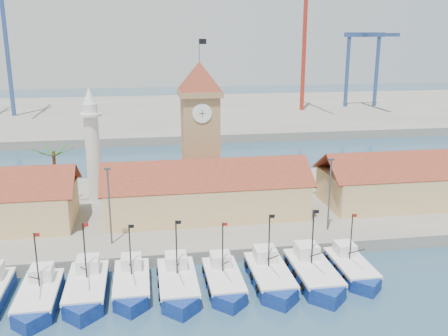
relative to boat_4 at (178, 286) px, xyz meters
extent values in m
plane|color=#1D344D|center=(5.15, -2.14, -0.80)|extent=(400.00, 400.00, 0.00)
cube|color=gray|center=(5.15, 21.86, -0.05)|extent=(140.00, 32.00, 1.50)
cube|color=gray|center=(5.15, 107.86, 0.20)|extent=(240.00, 80.00, 2.00)
cube|color=navy|center=(-13.13, 0.07, -0.30)|extent=(3.51, 7.95, 1.81)
cube|color=navy|center=(-13.13, -3.90, -0.30)|extent=(3.51, 3.51, 1.81)
cube|color=silver|center=(-13.13, 0.07, 0.61)|extent=(3.58, 8.17, 0.35)
cube|color=silver|center=(-13.13, 2.06, 1.41)|extent=(2.11, 2.21, 1.40)
cylinder|color=black|center=(-13.13, 0.58, 3.42)|extent=(0.14, 0.14, 5.62)
cube|color=#A5140F|center=(-12.88, 0.58, 6.03)|extent=(0.50, 0.02, 0.35)
cube|color=navy|center=(-8.83, 0.96, -0.27)|extent=(3.69, 8.34, 1.90)
cube|color=navy|center=(-8.83, -3.21, -0.27)|extent=(3.69, 3.69, 1.90)
cube|color=silver|center=(-8.83, 0.96, 0.68)|extent=(3.76, 8.57, 0.37)
cube|color=silver|center=(-8.83, 3.04, 1.52)|extent=(2.21, 2.32, 1.47)
cylinder|color=black|center=(-8.83, 1.48, 3.63)|extent=(0.15, 0.15, 5.90)
cube|color=#A5140F|center=(-8.56, 1.48, 6.37)|extent=(0.53, 0.02, 0.37)
cube|color=navy|center=(-4.53, 1.25, -0.31)|extent=(3.42, 7.74, 1.76)
cube|color=navy|center=(-4.53, -2.62, -0.31)|extent=(3.42, 3.42, 1.76)
cube|color=silver|center=(-4.53, 1.25, 0.57)|extent=(3.49, 7.95, 0.34)
cube|color=silver|center=(-4.53, 3.18, 1.35)|extent=(2.05, 2.15, 1.37)
cylinder|color=black|center=(-4.53, 1.74, 3.31)|extent=(0.14, 0.14, 5.47)
cube|color=black|center=(-4.28, 1.74, 5.85)|extent=(0.49, 0.02, 0.34)
cube|color=navy|center=(0.00, 0.41, -0.28)|extent=(3.64, 8.25, 1.87)
cube|color=navy|center=(0.00, -3.71, -0.28)|extent=(3.64, 3.64, 1.87)
cube|color=silver|center=(0.00, 0.41, 0.66)|extent=(3.72, 8.48, 0.36)
cube|color=silver|center=(0.00, 2.47, 1.49)|extent=(2.19, 2.29, 1.46)
cylinder|color=black|center=(0.00, 0.93, 3.58)|extent=(0.15, 0.15, 5.83)
cube|color=black|center=(0.26, 0.93, 6.29)|extent=(0.52, 0.02, 0.36)
cube|color=navy|center=(4.61, 0.39, -0.31)|extent=(3.40, 7.68, 1.75)
cube|color=navy|center=(4.61, -3.45, -0.31)|extent=(3.39, 3.39, 1.75)
cube|color=silver|center=(4.61, 0.39, 0.56)|extent=(3.46, 7.90, 0.34)
cube|color=silver|center=(4.61, 2.31, 1.34)|extent=(2.04, 2.13, 1.36)
cylinder|color=black|center=(4.61, 0.88, 3.28)|extent=(0.14, 0.14, 5.43)
cube|color=#A5140F|center=(4.85, 0.88, 5.80)|extent=(0.49, 0.02, 0.34)
cube|color=navy|center=(9.41, 0.48, -0.27)|extent=(3.65, 8.27, 1.88)
cube|color=navy|center=(9.41, -3.65, -0.27)|extent=(3.65, 3.65, 1.88)
cube|color=silver|center=(9.41, 0.48, 0.66)|extent=(3.73, 8.50, 0.37)
cube|color=silver|center=(9.41, 2.55, 1.50)|extent=(2.19, 2.30, 1.46)
cylinder|color=black|center=(9.41, 1.00, 3.59)|extent=(0.15, 0.15, 5.85)
cube|color=black|center=(9.67, 1.00, 6.30)|extent=(0.52, 0.02, 0.37)
cube|color=navy|center=(13.95, 0.26, -0.25)|extent=(3.81, 8.62, 1.96)
cube|color=navy|center=(13.95, -4.05, -0.25)|extent=(3.81, 3.81, 1.96)
cube|color=silver|center=(13.95, 0.26, 0.73)|extent=(3.88, 8.85, 0.38)
cube|color=silver|center=(13.95, 2.41, 1.60)|extent=(2.28, 2.39, 1.52)
cylinder|color=black|center=(13.95, 0.80, 3.77)|extent=(0.15, 0.15, 6.09)
cube|color=black|center=(14.23, 0.80, 6.60)|extent=(0.54, 0.02, 0.38)
cube|color=navy|center=(18.47, 1.01, -0.32)|extent=(3.32, 7.52, 1.71)
cube|color=navy|center=(18.47, -2.75, -0.32)|extent=(3.32, 3.32, 1.71)
cube|color=silver|center=(18.47, 1.01, 0.53)|extent=(3.39, 7.73, 0.33)
cube|color=silver|center=(18.47, 2.89, 1.29)|extent=(1.99, 2.09, 1.33)
cylinder|color=black|center=(18.47, 1.49, 3.19)|extent=(0.13, 0.13, 5.32)
cube|color=#A5140F|center=(18.71, 1.49, 5.66)|extent=(0.47, 0.02, 0.33)
cube|color=tan|center=(5.15, 17.86, 2.95)|extent=(26.00, 10.00, 4.50)
cube|color=brown|center=(5.15, 15.36, 6.70)|extent=(27.04, 5.13, 3.21)
cube|color=brown|center=(5.15, 20.36, 6.70)|extent=(27.04, 5.13, 3.21)
cube|color=tan|center=(37.15, 17.86, 2.95)|extent=(30.00, 10.00, 4.50)
cube|color=brown|center=(37.15, 15.36, 6.70)|extent=(31.20, 5.13, 3.21)
cube|color=brown|center=(37.15, 20.36, 6.70)|extent=(31.20, 5.13, 3.21)
cube|color=#9F7351|center=(5.15, 23.86, 8.20)|extent=(5.00, 5.00, 15.00)
cube|color=#9F7351|center=(5.15, 23.86, 16.10)|extent=(5.80, 5.80, 0.80)
pyramid|color=brown|center=(5.15, 23.86, 18.40)|extent=(5.80, 5.80, 4.00)
cylinder|color=white|center=(5.15, 21.31, 13.70)|extent=(2.60, 0.15, 2.60)
cube|color=black|center=(5.15, 21.23, 13.70)|extent=(0.08, 0.02, 1.00)
cube|color=black|center=(5.15, 21.23, 13.70)|extent=(0.80, 0.02, 0.08)
cylinder|color=#3F3F44|center=(5.15, 23.86, 21.90)|extent=(0.10, 0.10, 3.00)
cube|color=black|center=(5.65, 23.86, 23.00)|extent=(1.00, 0.03, 0.70)
cylinder|color=silver|center=(-9.85, 25.86, 7.70)|extent=(2.00, 2.00, 14.00)
cylinder|color=silver|center=(-9.85, 25.86, 13.20)|extent=(3.00, 3.00, 0.40)
cone|color=silver|center=(-9.85, 25.86, 15.80)|extent=(1.80, 1.80, 2.40)
cylinder|color=brown|center=(-14.85, 23.86, 4.70)|extent=(0.44, 0.44, 8.00)
cube|color=#27551D|center=(-13.45, 23.86, 8.50)|extent=(2.80, 0.35, 1.18)
cube|color=#27551D|center=(-14.15, 25.08, 8.50)|extent=(1.71, 2.60, 1.18)
cube|color=#27551D|center=(-15.55, 25.08, 8.50)|extent=(1.71, 2.60, 1.18)
cube|color=#27551D|center=(-16.25, 23.86, 8.50)|extent=(2.80, 0.35, 1.18)
cube|color=#27551D|center=(-15.55, 22.65, 8.50)|extent=(1.71, 2.60, 1.18)
cube|color=#27551D|center=(-14.15, 22.65, 8.50)|extent=(1.71, 2.60, 1.18)
cylinder|color=#3F3F44|center=(-6.85, 9.86, 5.20)|extent=(0.20, 0.20, 9.00)
cube|color=#3F3F44|center=(-6.85, 9.86, 9.60)|extent=(0.70, 0.25, 0.25)
cylinder|color=#3F3F44|center=(19.15, 9.86, 5.20)|extent=(0.20, 0.20, 9.00)
cube|color=#3F3F44|center=(19.15, 9.86, 9.60)|extent=(0.70, 0.25, 0.25)
cube|color=navy|center=(-39.20, 105.86, 20.15)|extent=(1.00, 1.00, 37.90)
cube|color=#A9261A|center=(45.90, 102.86, 21.02)|extent=(1.00, 1.00, 39.62)
cube|color=navy|center=(62.15, 107.86, 12.20)|extent=(0.90, 0.90, 22.00)
cube|color=navy|center=(72.15, 107.86, 12.20)|extent=(0.90, 0.90, 22.00)
cube|color=navy|center=(67.15, 107.86, 23.70)|extent=(13.00, 1.40, 1.40)
cube|color=navy|center=(67.15, 97.86, 23.70)|extent=(1.40, 22.00, 1.00)
camera|label=1|loc=(-2.77, -44.58, 24.02)|focal=40.00mm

